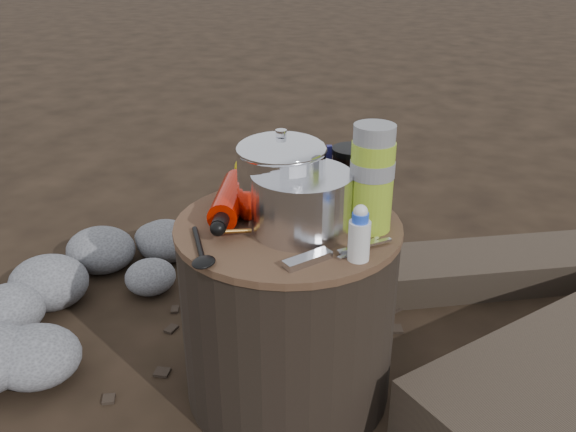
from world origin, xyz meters
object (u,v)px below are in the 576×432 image
at_px(stump, 288,310).
at_px(thermos, 372,179).
at_px(travel_mug, 351,176).
at_px(camping_pot, 281,177).
at_px(fuel_bottle, 230,199).

height_order(stump, thermos, thermos).
bearing_deg(travel_mug, camping_pot, -130.34).
height_order(stump, travel_mug, travel_mug).
distance_m(camping_pot, thermos, 0.20).
distance_m(stump, thermos, 0.39).
xyz_separation_m(fuel_bottle, thermos, (0.31, 0.05, 0.08)).
bearing_deg(thermos, stump, -163.59).
distance_m(thermos, travel_mug, 0.14).
bearing_deg(stump, camping_pot, 138.60).
bearing_deg(travel_mug, thermos, -54.36).
relative_size(thermos, travel_mug, 1.70).
xyz_separation_m(stump, thermos, (0.17, 0.05, 0.35)).
bearing_deg(thermos, fuel_bottle, -170.72).
bearing_deg(travel_mug, fuel_bottle, -145.43).
bearing_deg(travel_mug, stump, -119.49).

